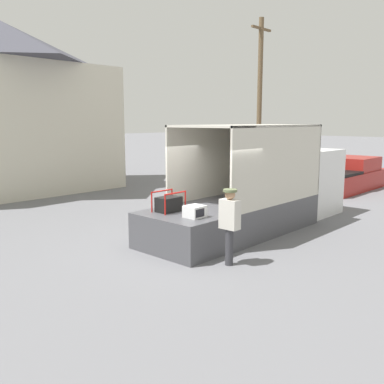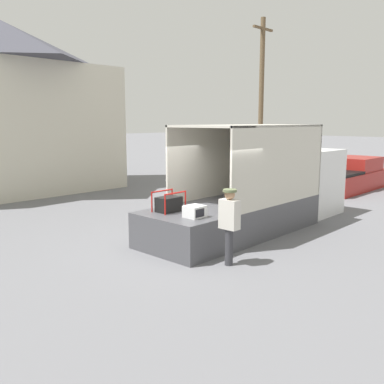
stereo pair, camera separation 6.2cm
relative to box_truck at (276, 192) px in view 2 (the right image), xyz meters
The scene contains 9 objects.
ground_plane 3.86m from the box_truck, behind, with size 160.00×160.00×0.00m, color slate.
box_truck is the anchor object (origin of this frame).
tailgate_deck 4.44m from the box_truck, behind, with size 1.35×2.13×0.92m, color #4C4C51.
microwave 4.36m from the box_truck, behind, with size 0.45×0.42×0.28m.
portable_generator 4.30m from the box_truck, behind, with size 0.74×0.52×0.52m.
worker_person 4.63m from the box_truck, 160.35° to the right, with size 0.31×0.44×1.71m.
pickup_truck_red 7.99m from the box_truck, ahead, with size 5.21×1.90×1.48m.
house_backdrop 13.32m from the box_truck, 103.09° to the left, with size 8.80×7.25×7.61m.
utility_pole 12.45m from the box_truck, 36.98° to the left, with size 1.80×0.28×8.91m.
Camera 2 is at (-7.83, -7.23, 3.18)m, focal length 40.00 mm.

